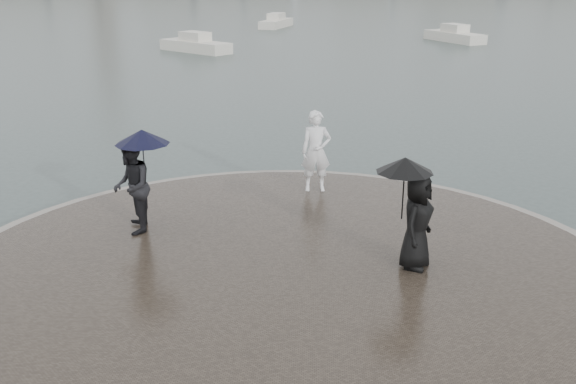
{
  "coord_description": "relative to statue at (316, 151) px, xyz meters",
  "views": [
    {
      "loc": [
        0.52,
        -6.13,
        5.29
      ],
      "look_at": [
        0.0,
        4.8,
        1.45
      ],
      "focal_mm": 40.0,
      "sensor_mm": 36.0,
      "label": 1
    }
  ],
  "objects": [
    {
      "name": "kerb_ring",
      "position": [
        -0.49,
        -4.58,
        -1.14
      ],
      "size": [
        12.5,
        12.5,
        0.32
      ],
      "primitive_type": "cylinder",
      "color": "gray",
      "rests_on": "ground"
    },
    {
      "name": "quay_tip",
      "position": [
        -0.49,
        -4.58,
        -1.12
      ],
      "size": [
        11.9,
        11.9,
        0.36
      ],
      "primitive_type": "cylinder",
      "color": "#2D261E",
      "rests_on": "ground"
    },
    {
      "name": "statue",
      "position": [
        0.0,
        0.0,
        0.0
      ],
      "size": [
        0.72,
        0.51,
        1.88
      ],
      "primitive_type": "imported",
      "rotation": [
        0.0,
        0.0,
        0.09
      ],
      "color": "white",
      "rests_on": "quay_tip"
    },
    {
      "name": "visitor_left",
      "position": [
        -3.5,
        -2.64,
        0.19
      ],
      "size": [
        1.22,
        1.15,
        2.04
      ],
      "color": "black",
      "rests_on": "quay_tip"
    },
    {
      "name": "visitor_right",
      "position": [
        1.68,
        -3.97,
        0.15
      ],
      "size": [
        1.16,
        1.08,
        1.95
      ],
      "color": "black",
      "rests_on": "quay_tip"
    },
    {
      "name": "boats",
      "position": [
        -0.65,
        37.15,
        -0.92
      ],
      "size": [
        22.95,
        23.69,
        1.5
      ],
      "color": "silver",
      "rests_on": "ground"
    }
  ]
}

